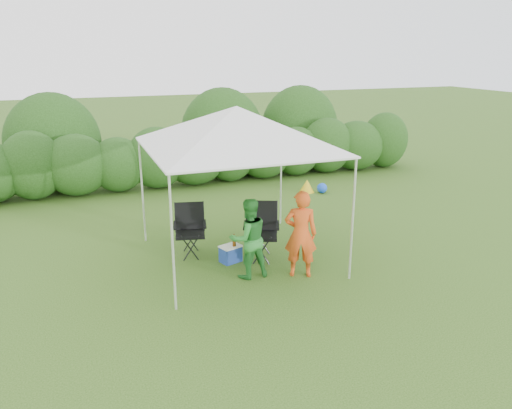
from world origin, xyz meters
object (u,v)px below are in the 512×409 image
object	(u,v)px
chair_right	(261,227)
man	(301,234)
woman	(249,238)
canopy	(237,127)
chair_left	(190,226)
cooler	(231,254)

from	to	relation	value
chair_right	man	size ratio (longest dim) A/B	0.69
woman	canopy	bearing A→B (deg)	-99.14
man	woman	distance (m)	0.89
chair_left	woman	bearing A→B (deg)	-49.19
cooler	canopy	bearing A→B (deg)	11.11
chair_right	man	world-z (taller)	man
chair_left	man	world-z (taller)	man
man	cooler	xyz separation A→B (m)	(-0.95, 0.97, -0.61)
man	woman	size ratio (longest dim) A/B	1.09
chair_right	woman	world-z (taller)	woman
chair_left	man	bearing A→B (deg)	-33.11
chair_right	chair_left	xyz separation A→B (m)	(-1.22, 0.61, -0.04)
canopy	man	xyz separation A→B (m)	(0.76, -1.08, -1.70)
cooler	woman	bearing A→B (deg)	-100.52
canopy	cooler	xyz separation A→B (m)	(-0.19, -0.11, -2.30)
canopy	man	world-z (taller)	canopy
chair_right	cooler	size ratio (longest dim) A/B	2.36
chair_right	man	xyz separation A→B (m)	(0.33, -0.99, 0.17)
chair_right	cooler	xyz separation A→B (m)	(-0.62, -0.03, -0.44)
woman	cooler	distance (m)	0.89
canopy	man	bearing A→B (deg)	-54.76
canopy	chair_left	distance (m)	2.13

